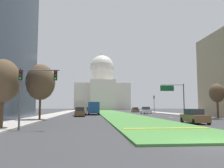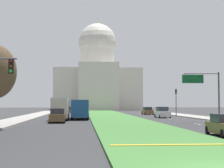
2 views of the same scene
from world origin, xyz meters
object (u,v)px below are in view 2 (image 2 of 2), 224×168
(traffic_light_far_right, at_px, (176,99))
(overhead_guide_sign, at_px, (206,87))
(sedan_far_horizon, at_px, (147,111))
(sedan_midblock, at_px, (58,116))
(sedan_distant, at_px, (162,113))
(city_bus, at_px, (80,108))
(capitol_building, at_px, (97,78))
(box_truck_delivery, at_px, (60,109))
(sedan_very_far, at_px, (71,110))

(traffic_light_far_right, bearing_deg, overhead_guide_sign, -94.12)
(sedan_far_horizon, bearing_deg, sedan_midblock, -118.60)
(traffic_light_far_right, distance_m, sedan_distant, 7.59)
(overhead_guide_sign, bearing_deg, sedan_far_horizon, 93.65)
(city_bus, bearing_deg, sedan_distant, 16.57)
(capitol_building, relative_size, sedan_far_horizon, 7.30)
(box_truck_delivery, bearing_deg, overhead_guide_sign, -20.02)
(traffic_light_far_right, distance_m, sedan_midblock, 29.24)
(box_truck_delivery, relative_size, city_bus, 0.58)
(capitol_building, distance_m, sedan_midblock, 88.09)
(capitol_building, relative_size, overhead_guide_sign, 4.99)
(sedan_midblock, relative_size, sedan_very_far, 1.00)
(traffic_light_far_right, relative_size, sedan_distant, 1.14)
(traffic_light_far_right, xyz_separation_m, sedan_far_horizon, (-3.58, 10.45, -2.54))
(box_truck_delivery, bearing_deg, sedan_distant, 26.94)
(capitol_building, bearing_deg, sedan_midblock, -95.50)
(sedan_midblock, bearing_deg, sedan_very_far, 89.48)
(traffic_light_far_right, bearing_deg, box_truck_delivery, -144.83)
(overhead_guide_sign, relative_size, sedan_far_horizon, 1.46)
(sedan_midblock, xyz_separation_m, sedan_distant, (16.64, 14.63, 0.02))
(city_bus, bearing_deg, sedan_midblock, -104.75)
(capitol_building, xyz_separation_m, city_bus, (-5.61, -76.51, -9.91))
(box_truck_delivery, height_order, city_bus, box_truck_delivery)
(sedan_very_far, xyz_separation_m, city_bus, (2.37, -33.56, 1.00))
(city_bus, bearing_deg, sedan_very_far, 94.03)
(sedan_midblock, xyz_separation_m, sedan_far_horizon, (16.97, 31.11, -0.07))
(sedan_midblock, relative_size, sedan_distant, 1.00)
(capitol_building, xyz_separation_m, sedan_midblock, (-8.37, -87.02, -10.83))
(capitol_building, bearing_deg, sedan_far_horizon, -81.26)
(overhead_guide_sign, relative_size, city_bus, 0.59)
(box_truck_delivery, distance_m, city_bus, 5.17)
(overhead_guide_sign, distance_m, sedan_midblock, 19.39)
(capitol_building, bearing_deg, sedan_distant, -83.49)
(traffic_light_far_right, bearing_deg, sedan_very_far, 130.71)
(capitol_building, height_order, box_truck_delivery, capitol_building)
(overhead_guide_sign, bearing_deg, traffic_light_far_right, 85.88)
(sedan_far_horizon, xyz_separation_m, sedan_very_far, (-16.56, 12.96, -0.01))
(traffic_light_far_right, relative_size, sedan_far_horizon, 1.17)
(sedan_midblock, distance_m, city_bus, 10.91)
(overhead_guide_sign, height_order, sedan_far_horizon, overhead_guide_sign)
(sedan_very_far, bearing_deg, traffic_light_far_right, -49.29)
(sedan_distant, distance_m, sedan_far_horizon, 16.48)
(sedan_midblock, bearing_deg, city_bus, 75.25)
(traffic_light_far_right, height_order, city_bus, traffic_light_far_right)
(traffic_light_far_right, relative_size, city_bus, 0.47)
(sedan_distant, bearing_deg, city_bus, -163.43)
(capitol_building, relative_size, traffic_light_far_right, 6.24)
(box_truck_delivery, bearing_deg, capitol_building, 84.06)
(capitol_building, height_order, sedan_very_far, capitol_building)
(traffic_light_far_right, relative_size, box_truck_delivery, 0.81)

